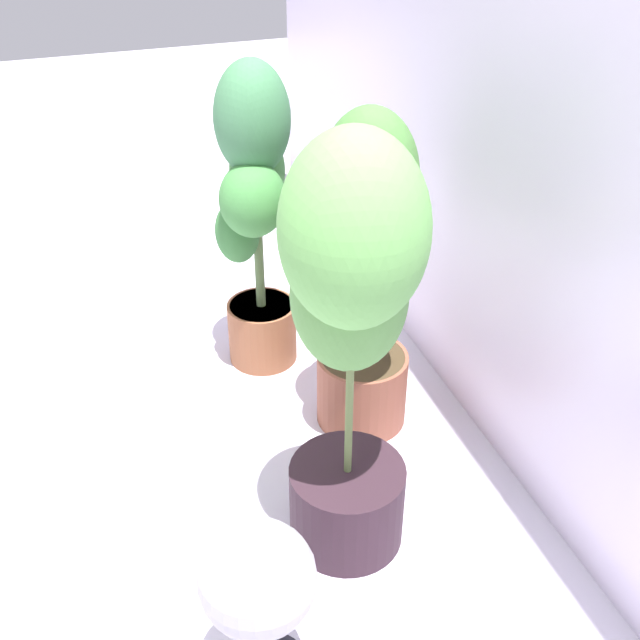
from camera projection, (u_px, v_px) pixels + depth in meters
name	position (u px, v px, depth m)	size (l,w,h in m)	color
ground_plane	(149.00, 469.00, 1.96)	(8.00, 8.00, 0.00)	silver
mylar_back_wall	(506.00, 24.00, 1.64)	(3.20, 0.01, 2.00)	silver
potted_plant_back_center	(366.00, 263.00, 1.86)	(0.41, 0.30, 0.85)	brown
potted_plant_back_left	(255.00, 203.00, 2.07)	(0.31, 0.26, 0.88)	brown
potted_plant_back_right	(351.00, 318.00, 1.49)	(0.38, 0.33, 0.95)	#2F1D26
floor_fan	(258.00, 589.00, 1.34)	(0.28, 0.28, 0.39)	black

